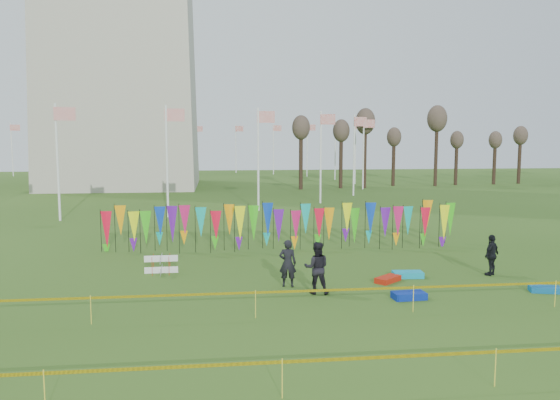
{
  "coord_description": "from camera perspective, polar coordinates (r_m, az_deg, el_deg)",
  "views": [
    {
      "loc": [
        -3.26,
        -18.68,
        5.6
      ],
      "look_at": [
        -0.37,
        6.0,
        2.82
      ],
      "focal_mm": 35.0,
      "sensor_mm": 36.0,
      "label": 1
    }
  ],
  "objects": [
    {
      "name": "person_right",
      "position": [
        24.18,
        21.24,
        -5.38
      ],
      "size": [
        1.14,
        1.04,
        1.7
      ],
      "primitive_type": "imported",
      "rotation": [
        0.0,
        0.0,
        3.76
      ],
      "color": "black",
      "rests_on": "ground"
    },
    {
      "name": "person_left",
      "position": [
        20.85,
        0.81,
        -6.62
      ],
      "size": [
        0.74,
        0.6,
        1.81
      ],
      "primitive_type": "imported",
      "rotation": [
        0.0,
        0.0,
        2.94
      ],
      "color": "black",
      "rests_on": "ground"
    },
    {
      "name": "kite_bag_turquoise",
      "position": [
        22.99,
        13.2,
        -7.58
      ],
      "size": [
        1.24,
        0.7,
        0.24
      ],
      "primitive_type": "cube",
      "rotation": [
        0.0,
        0.0,
        -0.08
      ],
      "color": "#0DA3C8",
      "rests_on": "ground"
    },
    {
      "name": "kite_bag_red",
      "position": [
        22.12,
        11.21,
        -8.12
      ],
      "size": [
        1.22,
        1.14,
        0.21
      ],
      "primitive_type": "cube",
      "rotation": [
        0.0,
        0.0,
        0.69
      ],
      "color": "red",
      "rests_on": "ground"
    },
    {
      "name": "caution_tape_far",
      "position": [
        12.57,
        8.16,
        -16.24
      ],
      "size": [
        26.0,
        0.02,
        0.9
      ],
      "color": "yellow",
      "rests_on": "ground"
    },
    {
      "name": "tree_line",
      "position": [
        71.92,
        22.84,
        6.35
      ],
      "size": [
        53.92,
        1.92,
        7.84
      ],
      "color": "#37251B",
      "rests_on": "ground"
    },
    {
      "name": "kite_bag_teal",
      "position": [
        22.53,
        25.96,
        -8.39
      ],
      "size": [
        1.19,
        0.8,
        0.21
      ],
      "primitive_type": "cube",
      "rotation": [
        0.0,
        0.0,
        -0.28
      ],
      "color": "#0B5DA0",
      "rests_on": "ground"
    },
    {
      "name": "person_mid",
      "position": [
        19.98,
        3.85,
        -7.08
      ],
      "size": [
        1.01,
        0.72,
        1.91
      ],
      "primitive_type": "imported",
      "rotation": [
        0.0,
        0.0,
        2.98
      ],
      "color": "black",
      "rests_on": "ground"
    },
    {
      "name": "banner_row",
      "position": [
        27.63,
        0.77,
        -2.45
      ],
      "size": [
        18.64,
        0.64,
        2.24
      ],
      "color": "black",
      "rests_on": "ground"
    },
    {
      "name": "box_kite",
      "position": [
        23.48,
        -12.31,
        -6.58
      ],
      "size": [
        0.7,
        0.7,
        0.78
      ],
      "rotation": [
        0.0,
        0.0,
        0.02
      ],
      "color": "red",
      "rests_on": "ground"
    },
    {
      "name": "flagpole_ring",
      "position": [
        67.56,
        -15.87,
        4.79
      ],
      "size": [
        57.4,
        56.16,
        8.0
      ],
      "color": "white",
      "rests_on": "ground"
    },
    {
      "name": "ground",
      "position": [
        19.77,
        3.14,
        -10.08
      ],
      "size": [
        160.0,
        160.0,
        0.0
      ],
      "primitive_type": "plane",
      "color": "#2A4A14",
      "rests_on": "ground"
    },
    {
      "name": "caution_tape_near",
      "position": [
        17.55,
        3.6,
        -9.57
      ],
      "size": [
        26.0,
        0.02,
        0.9
      ],
      "color": "yellow",
      "rests_on": "ground"
    },
    {
      "name": "kite_bag_blue",
      "position": [
        20.01,
        13.32,
        -9.68
      ],
      "size": [
        1.19,
        0.68,
        0.24
      ],
      "primitive_type": "cube",
      "rotation": [
        0.0,
        0.0,
        0.07
      ],
      "color": "#0A28A3",
      "rests_on": "ground"
    }
  ]
}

